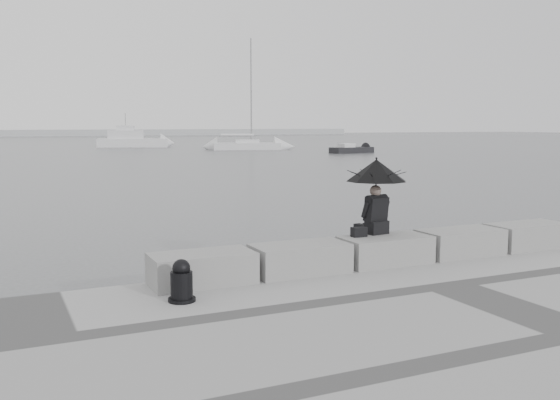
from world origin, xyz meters
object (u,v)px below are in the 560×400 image
seated_person (376,179)px  small_motorboat (352,150)px  sailboat_right (247,145)px  mooring_bollard (182,284)px  motor_cruiser (133,140)px

seated_person → small_motorboat: bearing=50.6°
seated_person → sailboat_right: (21.14, 58.67, -1.47)m
seated_person → mooring_bollard: (-3.96, -1.12, -1.23)m
mooring_bollard → small_motorboat: mooring_bollard is taller
sailboat_right → small_motorboat: (6.76, -12.28, -0.20)m
seated_person → mooring_bollard: 4.30m
seated_person → motor_cruiser: 73.63m
sailboat_right → motor_cruiser: (-10.40, 14.16, 0.37)m
sailboat_right → small_motorboat: sailboat_right is taller
small_motorboat → seated_person: bearing=-130.2°
seated_person → motor_cruiser: size_ratio=0.15×
seated_person → mooring_bollard: bearing=-172.5°
mooring_bollard → sailboat_right: bearing=67.2°
mooring_bollard → sailboat_right: sailboat_right is taller
seated_person → small_motorboat: seated_person is taller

